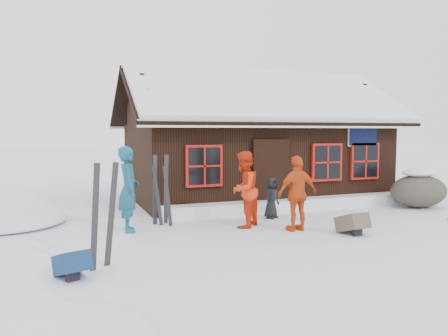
{
  "coord_description": "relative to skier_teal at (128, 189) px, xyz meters",
  "views": [
    {
      "loc": [
        -4.77,
        -8.74,
        2.28
      ],
      "look_at": [
        -0.62,
        2.17,
        1.3
      ],
      "focal_mm": 35.0,
      "sensor_mm": 36.0,
      "label": 1
    }
  ],
  "objects": [
    {
      "name": "skier_crouched",
      "position": [
        3.74,
        0.21,
        -0.43
      ],
      "size": [
        0.63,
        0.57,
        1.08
      ],
      "primitive_type": "imported",
      "rotation": [
        0.0,
        0.0,
        0.55
      ],
      "color": "black",
      "rests_on": "ground"
    },
    {
      "name": "backpack_blue",
      "position": [
        -1.32,
        -2.91,
        -0.82
      ],
      "size": [
        0.6,
        0.69,
        0.32
      ],
      "primitive_type": "cube",
      "rotation": [
        0.0,
        0.0,
        0.32
      ],
      "color": "navy",
      "rests_on": "ground"
    },
    {
      "name": "skier_orange_left",
      "position": [
        2.63,
        -0.53,
        -0.07
      ],
      "size": [
        1.12,
        1.1,
        1.82
      ],
      "primitive_type": "imported",
      "rotation": [
        0.0,
        0.0,
        3.87
      ],
      "color": "red",
      "rests_on": "ground"
    },
    {
      "name": "skier_orange_right",
      "position": [
        3.62,
        -1.32,
        -0.11
      ],
      "size": [
        1.04,
        0.5,
        1.73
      ],
      "primitive_type": "imported",
      "rotation": [
        0.0,
        0.0,
        3.21
      ],
      "color": "#CC4614",
      "rests_on": "ground"
    },
    {
      "name": "ski_pair_mid",
      "position": [
        0.86,
        0.33,
        -0.27
      ],
      "size": [
        0.45,
        0.23,
        1.5
      ],
      "rotation": [
        0.0,
        0.0,
        -0.44
      ],
      "color": "black",
      "rests_on": "ground"
    },
    {
      "name": "backpack_olive",
      "position": [
        4.6,
        -2.05,
        -0.8
      ],
      "size": [
        0.52,
        0.67,
        0.35
      ],
      "primitive_type": "cube",
      "rotation": [
        0.0,
        0.0,
        0.06
      ],
      "color": "#4D4837",
      "rests_on": "ground"
    },
    {
      "name": "ski_pair_right",
      "position": [
        0.86,
        0.56,
        -0.15
      ],
      "size": [
        0.42,
        0.09,
        1.76
      ],
      "rotation": [
        0.0,
        0.0,
        0.11
      ],
      "color": "black",
      "rests_on": "ground"
    },
    {
      "name": "snow_mounds",
      "position": [
        4.96,
        0.64,
        -0.97
      ],
      "size": [
        20.6,
        13.2,
        0.48
      ],
      "color": "white",
      "rests_on": "ground"
    },
    {
      "name": "mountain_hut",
      "position": [
        4.81,
        3.76,
        0.6
      ],
      "size": [
        8.9,
        6.09,
        4.42
      ],
      "color": "black",
      "rests_on": "ground"
    },
    {
      "name": "boulder",
      "position": [
        8.63,
        0.11,
        -0.44
      ],
      "size": [
        1.79,
        1.34,
        1.05
      ],
      "color": "#514940",
      "rests_on": "ground"
    },
    {
      "name": "ski_pair_left",
      "position": [
        -0.79,
        -2.51,
        -0.11
      ],
      "size": [
        0.54,
        0.26,
        1.82
      ],
      "rotation": [
        0.0,
        0.0,
        0.39
      ],
      "color": "black",
      "rests_on": "ground"
    },
    {
      "name": "skier_teal",
      "position": [
        0.0,
        0.0,
        0.0
      ],
      "size": [
        0.49,
        0.73,
        1.95
      ],
      "primitive_type": "imported",
      "rotation": [
        0.0,
        0.0,
        1.53
      ],
      "color": "navy",
      "rests_on": "ground"
    },
    {
      "name": "snow_drift",
      "position": [
        4.81,
        1.03,
        -0.8
      ],
      "size": [
        7.6,
        0.6,
        0.35
      ],
      "primitive_type": "cube",
      "color": "white",
      "rests_on": "ground"
    },
    {
      "name": "ground",
      "position": [
        3.31,
        -1.22,
        -0.97
      ],
      "size": [
        120.0,
        120.0,
        0.0
      ],
      "primitive_type": "plane",
      "color": "white",
      "rests_on": "ground"
    }
  ]
}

